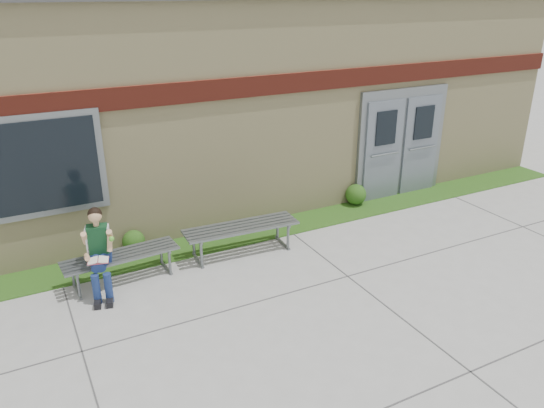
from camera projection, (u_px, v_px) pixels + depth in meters
ground at (310, 309)px, 7.45m from camera, size 80.00×80.00×0.00m
grass_strip at (235, 237)px, 9.58m from camera, size 16.00×0.80×0.02m
school_building at (170, 90)px, 11.56m from camera, size 16.20×6.22×4.20m
bench_left at (121, 260)px, 8.04m from camera, size 1.76×0.59×0.45m
bench_right at (241, 232)px, 8.88m from camera, size 1.95×0.64×0.50m
girl at (99, 251)px, 7.62m from camera, size 0.48×0.81×1.30m
shrub_mid at (134, 241)px, 8.96m from camera, size 0.38×0.38×0.38m
shrub_east at (356, 194)px, 10.90m from camera, size 0.43×0.43×0.43m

